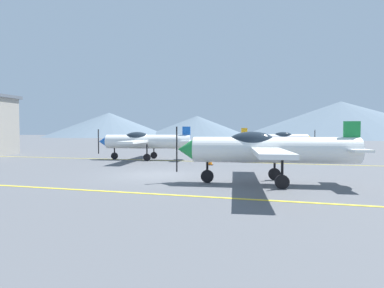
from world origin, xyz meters
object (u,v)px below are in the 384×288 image
car_sedan (249,143)px  traffic_cone_front (210,161)px  airplane_near (266,149)px  airplane_mid (144,141)px  airplane_far (277,139)px

car_sedan → traffic_cone_front: size_ratio=7.46×
airplane_near → car_sedan: size_ratio=2.00×
car_sedan → traffic_cone_front: 20.30m
airplane_near → airplane_mid: 13.27m
airplane_near → car_sedan: 27.04m
car_sedan → airplane_far: bearing=-65.5°
airplane_near → traffic_cone_front: airplane_near is taller
airplane_mid → car_sedan: airplane_mid is taller
airplane_near → airplane_far: size_ratio=1.00×
airplane_near → car_sedan: (-2.71, 26.89, -0.64)m
airplane_near → airplane_mid: size_ratio=1.00×
car_sedan → airplane_near: bearing=-84.2°
airplane_mid → car_sedan: (6.87, 17.72, -0.64)m
airplane_far → car_sedan: (-3.43, 7.55, -0.64)m
airplane_near → traffic_cone_front: 7.69m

